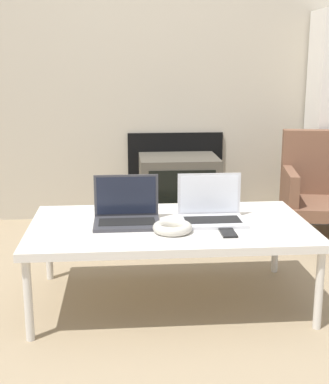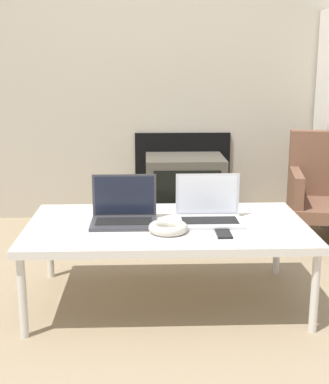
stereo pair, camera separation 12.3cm
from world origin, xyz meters
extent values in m
plane|color=#998466|center=(0.00, 0.00, 0.00)|extent=(14.00, 14.00, 0.00)
cube|color=#B7AD99|center=(0.00, 1.81, 1.30)|extent=(7.00, 0.06, 2.60)
cube|color=black|center=(0.18, 1.77, 0.32)|extent=(0.70, 0.03, 0.64)
cube|color=silver|center=(0.00, 0.30, 0.38)|extent=(1.31, 0.74, 0.04)
cylinder|color=silver|center=(-0.62, -0.03, 0.18)|extent=(0.04, 0.04, 0.36)
cylinder|color=silver|center=(0.62, -0.03, 0.18)|extent=(0.04, 0.04, 0.36)
cylinder|color=silver|center=(-0.62, 0.63, 0.18)|extent=(0.04, 0.04, 0.36)
cylinder|color=silver|center=(0.62, 0.63, 0.18)|extent=(0.04, 0.04, 0.36)
cube|color=#38383D|center=(-0.20, 0.29, 0.40)|extent=(0.31, 0.22, 0.02)
cube|color=black|center=(-0.20, 0.29, 0.41)|extent=(0.26, 0.12, 0.00)
cube|color=#38383D|center=(-0.20, 0.39, 0.51)|extent=(0.31, 0.01, 0.20)
cube|color=black|center=(-0.20, 0.39, 0.51)|extent=(0.28, 0.00, 0.18)
cube|color=silver|center=(0.20, 0.29, 0.40)|extent=(0.31, 0.22, 0.02)
cube|color=black|center=(0.20, 0.29, 0.41)|extent=(0.26, 0.12, 0.00)
cube|color=silver|center=(0.20, 0.39, 0.51)|extent=(0.31, 0.01, 0.20)
cube|color=white|center=(0.20, 0.39, 0.51)|extent=(0.28, 0.00, 0.18)
torus|color=beige|center=(0.00, 0.16, 0.41)|extent=(0.18, 0.18, 0.04)
cube|color=black|center=(0.24, 0.12, 0.40)|extent=(0.07, 0.13, 0.01)
cube|color=#4C473D|center=(0.18, 1.54, 0.25)|extent=(0.54, 0.44, 0.50)
cube|color=black|center=(0.18, 1.32, 0.25)|extent=(0.44, 0.01, 0.39)
cube|color=brown|center=(0.87, 1.22, 0.36)|extent=(0.15, 0.48, 0.20)
cylinder|color=#4C3828|center=(0.89, 0.95, 0.09)|extent=(0.04, 0.04, 0.18)
cylinder|color=#4C3828|center=(0.89, 1.39, 0.09)|extent=(0.04, 0.04, 0.18)
camera|label=1|loc=(-0.22, -2.11, 1.13)|focal=50.00mm
camera|label=2|loc=(-0.10, -2.11, 1.13)|focal=50.00mm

